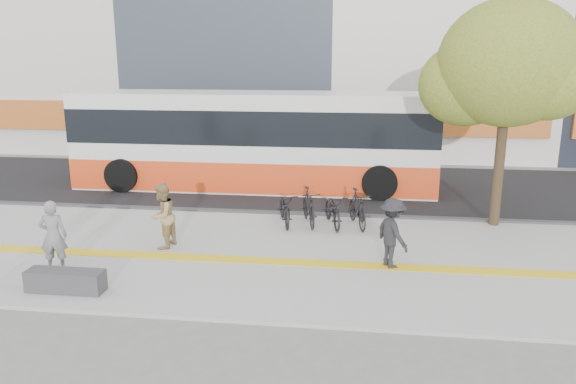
# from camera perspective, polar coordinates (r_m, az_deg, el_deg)

# --- Properties ---
(ground) EXTENTS (120.00, 120.00, 0.00)m
(ground) POSITION_cam_1_polar(r_m,az_deg,el_deg) (12.41, -8.59, -8.86)
(ground) COLOR slate
(ground) RESTS_ON ground
(sidewalk) EXTENTS (40.00, 7.00, 0.08)m
(sidewalk) POSITION_cam_1_polar(r_m,az_deg,el_deg) (13.74, -6.90, -6.32)
(sidewalk) COLOR gray
(sidewalk) RESTS_ON ground
(tactile_strip) EXTENTS (40.00, 0.45, 0.01)m
(tactile_strip) POSITION_cam_1_polar(r_m,az_deg,el_deg) (13.27, -7.43, -6.87)
(tactile_strip) COLOR yellow
(tactile_strip) RESTS_ON sidewalk
(street) EXTENTS (40.00, 8.00, 0.06)m
(street) POSITION_cam_1_polar(r_m,az_deg,el_deg) (20.79, -1.87, 0.77)
(street) COLOR black
(street) RESTS_ON ground
(curb) EXTENTS (40.00, 0.25, 0.14)m
(curb) POSITION_cam_1_polar(r_m,az_deg,el_deg) (16.97, -4.03, -2.17)
(curb) COLOR #333336
(curb) RESTS_ON ground
(bench) EXTENTS (1.60, 0.45, 0.45)m
(bench) POSITION_cam_1_polar(r_m,az_deg,el_deg) (12.25, -22.14, -8.56)
(bench) COLOR #333336
(bench) RESTS_ON sidewalk
(street_tree) EXTENTS (4.40, 3.80, 6.31)m
(street_tree) POSITION_cam_1_polar(r_m,az_deg,el_deg) (16.27, 21.79, 12.08)
(street_tree) COLOR #332517
(street_tree) RESTS_ON sidewalk
(bus) EXTENTS (12.97, 3.08, 3.45)m
(bus) POSITION_cam_1_polar(r_m,az_deg,el_deg) (20.07, -3.58, 5.09)
(bus) COLOR silver
(bus) RESTS_ON street
(bicycle_row) EXTENTS (3.06, 1.89, 1.04)m
(bicycle_row) POSITION_cam_1_polar(r_m,az_deg,el_deg) (15.59, 3.33, -1.70)
(bicycle_row) COLOR black
(bicycle_row) RESTS_ON sidewalk
(seated_woman) EXTENTS (0.67, 0.52, 1.63)m
(seated_woman) POSITION_cam_1_polar(r_m,az_deg,el_deg) (13.28, -23.24, -4.22)
(seated_woman) COLOR black
(seated_woman) RESTS_ON sidewalk
(pedestrian_tan) EXTENTS (0.77, 0.91, 1.66)m
(pedestrian_tan) POSITION_cam_1_polar(r_m,az_deg,el_deg) (14.01, -12.96, -2.44)
(pedestrian_tan) COLOR #A08554
(pedestrian_tan) RESTS_ON sidewalk
(pedestrian_dark) EXTENTS (1.05, 1.20, 1.61)m
(pedestrian_dark) POSITION_cam_1_polar(r_m,az_deg,el_deg) (12.65, 10.82, -4.21)
(pedestrian_dark) COLOR black
(pedestrian_dark) RESTS_ON sidewalk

